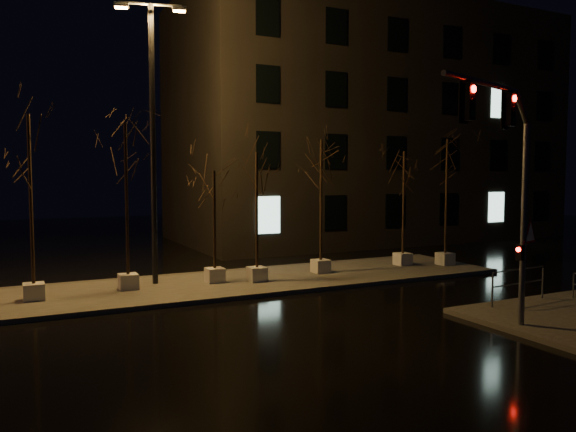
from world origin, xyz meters
TOP-DOWN VIEW (x-y plane):
  - ground at (0.00, 0.00)m, footprint 90.00×90.00m
  - median at (0.00, 6.00)m, footprint 22.00×5.00m
  - building at (14.00, 18.00)m, footprint 25.00×12.00m
  - tree_0 at (-7.23, 5.85)m, footprint 1.80×1.80m
  - tree_1 at (-4.13, 6.25)m, footprint 1.80×1.80m
  - tree_2 at (-0.92, 6.12)m, footprint 1.80×1.80m
  - tree_3 at (0.61, 5.60)m, footprint 1.80×1.80m
  - tree_4 at (3.75, 6.15)m, footprint 1.80×1.80m
  - tree_5 at (8.10, 6.23)m, footprint 1.80×1.80m
  - tree_6 at (9.89, 5.44)m, footprint 1.80×1.80m
  - traffic_signal_mast at (3.62, -3.74)m, footprint 4.92×1.68m
  - streetlight_main at (-3.01, 6.90)m, footprint 2.57×0.91m
  - guard_rail_a at (6.66, -1.50)m, footprint 2.54×0.25m

SIDE VIEW (x-z plane):
  - ground at x=0.00m, z-range 0.00..0.00m
  - median at x=0.00m, z-range 0.00..0.15m
  - guard_rail_a at x=6.66m, z-range 0.32..1.42m
  - tree_2 at x=-0.92m, z-range 1.28..5.62m
  - tree_3 at x=0.61m, z-range 1.47..6.56m
  - tree_5 at x=8.10m, z-range 1.52..6.81m
  - traffic_signal_mast at x=3.62m, z-range 1.14..7.43m
  - tree_4 at x=3.75m, z-range 1.62..7.31m
  - tree_6 at x=9.89m, z-range 1.66..7.52m
  - tree_1 at x=-4.13m, z-range 1.72..7.79m
  - tree_0 at x=-7.23m, z-range 1.75..7.95m
  - streetlight_main at x=-3.01m, z-range 0.95..11.31m
  - building at x=14.00m, z-range 0.00..15.00m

